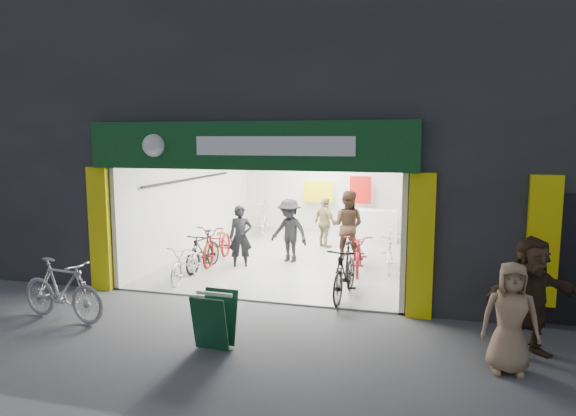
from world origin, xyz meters
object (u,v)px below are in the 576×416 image
at_px(parked_bike, 62,290).
at_px(sandwich_board, 215,319).
at_px(bike_right_front, 345,272).
at_px(bike_left_front, 187,263).
at_px(pedestrian_near, 510,318).

height_order(parked_bike, sandwich_board, parked_bike).
relative_size(parked_bike, sandwich_board, 2.15).
bearing_deg(sandwich_board, bike_right_front, 65.37).
distance_m(bike_left_front, bike_right_front, 3.62).
distance_m(bike_right_front, pedestrian_near, 3.75).
xyz_separation_m(bike_left_front, parked_bike, (-1.00, -2.84, 0.13)).
xyz_separation_m(pedestrian_near, sandwich_board, (-4.19, -0.33, -0.30)).
height_order(bike_right_front, parked_bike, bike_right_front).
relative_size(bike_left_front, pedestrian_near, 1.04).
bearing_deg(sandwich_board, parked_bike, 174.29).
bearing_deg(pedestrian_near, bike_right_front, 134.74).
bearing_deg(sandwich_board, pedestrian_near, 7.12).
bearing_deg(bike_right_front, sandwich_board, -113.46).
relative_size(bike_left_front, bike_right_front, 0.86).
bearing_deg(bike_left_front, parked_bike, -111.74).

